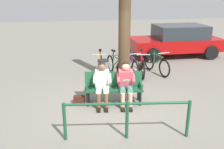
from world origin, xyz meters
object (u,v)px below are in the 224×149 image
Objects in this scene: bicycle_red at (156,64)px; litter_bin at (103,72)px; bicycle_purple at (130,65)px; parked_car at (177,40)px; bicycle_green at (141,66)px; person_companion at (102,82)px; bicycle_orange at (115,66)px; person_reading at (126,82)px; tree_trunk at (125,23)px; bicycle_black at (100,66)px; handbag at (79,100)px; bench at (114,85)px.

litter_bin is at bearing -83.23° from bicycle_red.
parked_car is (-2.80, -2.35, 0.41)m from bicycle_purple.
bicycle_green is (0.61, 0.11, 0.00)m from bicycle_red.
parked_car is (-4.16, -4.83, 0.11)m from person_companion.
bicycle_orange is at bearing -101.14° from person_companion.
bicycle_green and bicycle_purple have the same top height.
bicycle_green is (-1.13, -2.41, -0.31)m from person_reading.
tree_trunk is 4.81× the size of litter_bin.
bicycle_black is at bearing -117.11° from bicycle_orange.
bicycle_green is at bearing -108.16° from person_reading.
person_reading reaches higher than bicycle_black.
person_companion is 1.61m from litter_bin.
litter_bin is 0.51× the size of bicycle_green.
bicycle_red reaches higher than litter_bin.
parked_car reaches higher than bicycle_black.
handbag is at bearing 41.03° from tree_trunk.
bench is 2.57m from bicycle_purple.
bicycle_black is (-0.88, -2.39, 0.24)m from handbag.
bench is 1.01× the size of bicycle_red.
person_reading reaches higher than handbag.
person_reading is at bearing -49.97° from bicycle_red.
tree_trunk is 2.50× the size of bicycle_red.
bicycle_green is 1.00× the size of bicycle_purple.
bicycle_black is (0.54, -0.15, 0.00)m from bicycle_orange.
person_reading reaches higher than bicycle_green.
person_reading is at bearing -23.31° from bicycle_purple.
handbag is at bearing 4.78° from bench.
bicycle_purple is 1.00× the size of bicycle_black.
litter_bin is at bearing -91.46° from person_companion.
bicycle_green is (-1.43, -2.21, -0.15)m from bench.
tree_trunk is 2.06m from bicycle_green.
bicycle_orange is (-0.45, -2.27, -0.15)m from bench.
bicycle_green is at bearing -115.98° from bench.
handbag is at bearing -3.71° from person_reading.
handbag is 0.18× the size of bicycle_orange.
person_companion is 2.24m from tree_trunk.
tree_trunk is 1.76m from litter_bin.
bicycle_green is 0.39× the size of parked_car.
bicycle_red is 0.99× the size of bicycle_orange.
handbag is 3.07m from bicycle_purple.
tree_trunk is 2.45× the size of bicycle_green.
litter_bin is at bearing 38.78° from parked_car.
bench is 2.32m from bicycle_orange.
person_companion is 0.29× the size of tree_trunk.
bicycle_green reaches higher than handbag.
handbag is (1.27, -0.24, -0.54)m from person_reading.
bicycle_green and bicycle_black have the same top height.
parked_car reaches higher than bicycle_red.
litter_bin is at bearing -78.99° from bench.
tree_trunk is 2.44× the size of bicycle_purple.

